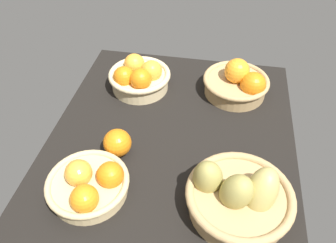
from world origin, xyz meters
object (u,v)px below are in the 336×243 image
object	(u,v)px
basket_far_left	(238,83)
basket_far_right_pears	(237,196)
basket_near_left	(139,77)
loose_orange_front_gap	(117,143)
basket_near_right	(89,184)

from	to	relation	value
basket_far_left	basket_far_right_pears	size ratio (longest dim) A/B	0.86
basket_near_left	loose_orange_front_gap	bearing A→B (deg)	2.15
basket_far_left	basket_near_right	xyz separation A→B (cm)	(47.24, -34.93, -0.88)
basket_near_left	basket_far_right_pears	world-z (taller)	basket_far_right_pears
basket_far_left	basket_near_left	bearing A→B (deg)	-84.90
basket_far_right_pears	loose_orange_front_gap	distance (cm)	35.24
basket_near_left	basket_far_left	xyz separation A→B (cm)	(-2.95, 33.10, -0.24)
basket_near_left	basket_far_left	world-z (taller)	basket_far_left
basket_far_right_pears	basket_near_right	distance (cm)	36.08
loose_orange_front_gap	basket_far_right_pears	bearing A→B (deg)	69.70
basket_near_left	loose_orange_front_gap	world-z (taller)	basket_near_left
basket_far_right_pears	loose_orange_front_gap	size ratio (longest dim) A/B	3.25
basket_near_left	basket_far_left	bearing A→B (deg)	95.10
basket_near_right	basket_far_left	bearing A→B (deg)	143.52
basket_near_left	basket_far_left	distance (cm)	33.23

